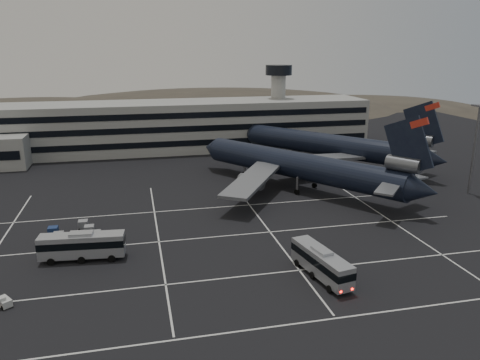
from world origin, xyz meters
name	(u,v)px	position (x,y,z in m)	size (l,w,h in m)	color
ground	(201,249)	(0.00, 0.00, 0.00)	(260.00, 260.00, 0.00)	black
lane_markings	(206,246)	(0.95, 0.72, 0.01)	(90.00, 55.62, 0.01)	silver
terminal	(154,127)	(-2.95, 71.14, 6.93)	(125.00, 26.00, 24.00)	gray
hills	(188,132)	(17.99, 170.00, -12.07)	(352.00, 180.00, 44.00)	#38332B
lightpole_right	(476,137)	(58.00, 15.00, 11.82)	(2.40, 2.40, 18.28)	slate
trijet_main	(301,166)	(24.92, 25.30, 5.25)	(40.32, 50.38, 18.08)	black
trijet_far	(332,144)	(40.00, 43.62, 5.43)	(40.31, 48.84, 18.08)	black
bus_near	(321,262)	(14.07, -12.46, 2.19)	(4.64, 11.63, 4.01)	#9FA2A7
bus_far	(82,245)	(-16.88, 0.07, 2.28)	(12.01, 3.88, 4.17)	#9FA2A7
tug_a	(71,242)	(-19.05, 5.09, 0.70)	(2.10, 2.76, 1.58)	beige
tug_b	(4,302)	(-24.72, -10.93, 0.59)	(2.20, 2.39, 1.32)	beige
uld_cluster	(78,237)	(-18.27, 6.54, 0.87)	(10.40, 12.50, 1.77)	#2D2D30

